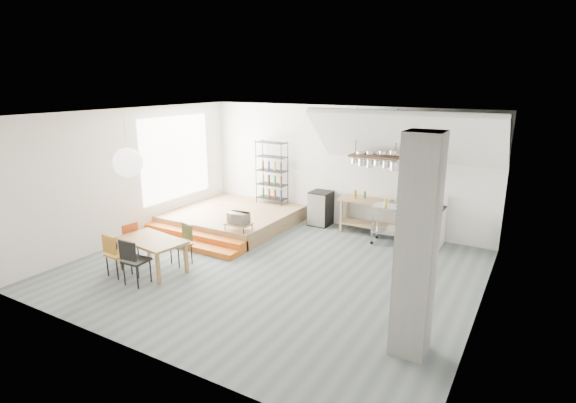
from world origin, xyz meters
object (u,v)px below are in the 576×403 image
Objects in this scene: rolling_cart at (393,220)px; mini_fridge at (321,208)px; dining_table at (152,242)px; stove at (431,225)px.

rolling_cart reaches higher than mini_fridge.
mini_fridge is (1.66, 4.49, -0.14)m from dining_table.
stove reaches higher than dining_table.
mini_fridge is at bearing 77.95° from dining_table.
rolling_cart is at bearing 54.41° from dining_table.
mini_fridge is (-2.94, 0.04, -0.01)m from stove.
dining_table is 4.79m from mini_fridge.
mini_fridge is at bearing 179.15° from stove.
rolling_cart is (-0.77, -0.46, 0.13)m from stove.
stove is 2.94m from mini_fridge.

